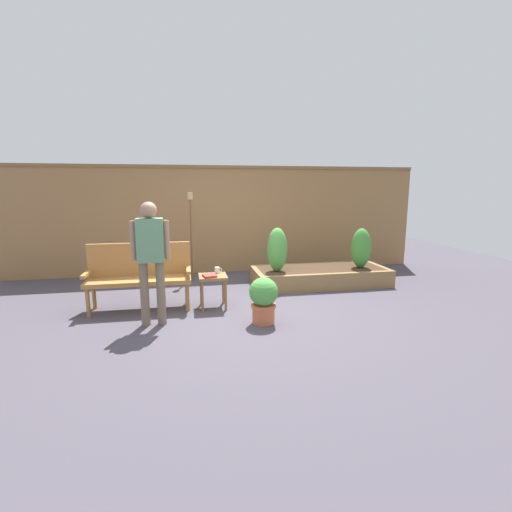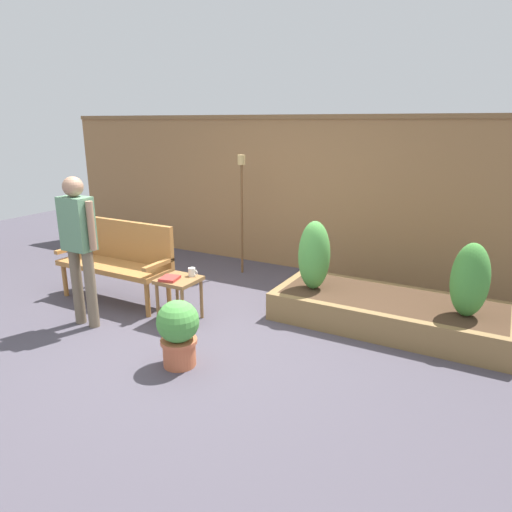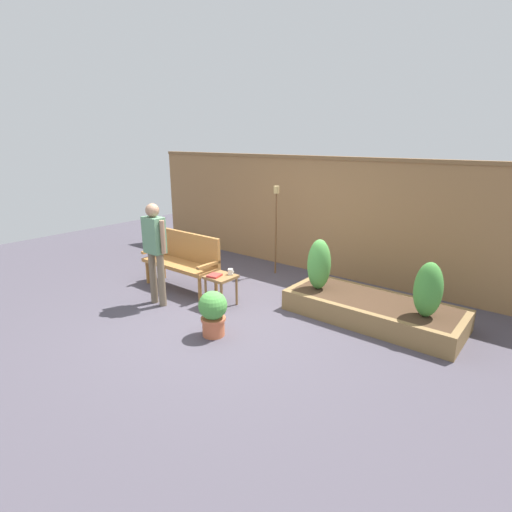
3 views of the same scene
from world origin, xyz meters
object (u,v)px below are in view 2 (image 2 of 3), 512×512
at_px(side_table, 179,286).
at_px(cup_on_table, 192,272).
at_px(garden_bench, 119,255).
at_px(potted_boxwood, 178,330).
at_px(shrub_near_bench, 314,255).
at_px(shrub_far_corner, 470,280).
at_px(tiki_torch, 242,193).
at_px(person_by_bench, 79,239).
at_px(book_on_table, 170,278).

relative_size(side_table, cup_on_table, 4.24).
height_order(garden_bench, potted_boxwood, garden_bench).
height_order(shrub_near_bench, shrub_far_corner, shrub_near_bench).
distance_m(garden_bench, tiki_torch, 1.84).
bearing_deg(shrub_far_corner, garden_bench, -169.78).
height_order(cup_on_table, shrub_near_bench, shrub_near_bench).
height_order(side_table, shrub_far_corner, shrub_far_corner).
xyz_separation_m(shrub_near_bench, tiki_torch, (-1.43, 0.89, 0.45)).
xyz_separation_m(tiki_torch, person_by_bench, (-0.54, -2.31, -0.20)).
xyz_separation_m(book_on_table, potted_boxwood, (0.64, -0.68, -0.16)).
bearing_deg(tiki_torch, shrub_far_corner, -16.58).
relative_size(shrub_near_bench, tiki_torch, 0.46).
distance_m(cup_on_table, tiki_torch, 1.76).
xyz_separation_m(potted_boxwood, person_by_bench, (-1.39, 0.21, 0.60)).
xyz_separation_m(book_on_table, tiki_torch, (-0.20, 1.83, 0.64)).
bearing_deg(tiki_torch, side_table, -81.66).
relative_size(cup_on_table, shrub_far_corner, 0.16).
bearing_deg(person_by_bench, potted_boxwood, -8.54).
relative_size(garden_bench, tiki_torch, 0.88).
bearing_deg(garden_bench, cup_on_table, -2.79).
height_order(shrub_near_bench, tiki_torch, tiki_torch).
height_order(book_on_table, shrub_far_corner, shrub_far_corner).
bearing_deg(cup_on_table, shrub_far_corner, 15.46).
relative_size(cup_on_table, tiki_torch, 0.07).
bearing_deg(potted_boxwood, shrub_near_bench, 70.09).
height_order(side_table, tiki_torch, tiki_torch).
height_order(cup_on_table, tiki_torch, tiki_torch).
distance_m(side_table, book_on_table, 0.14).
bearing_deg(shrub_near_bench, book_on_table, -142.39).
bearing_deg(person_by_bench, garden_bench, 107.39).
xyz_separation_m(book_on_table, shrub_far_corner, (2.78, 0.95, 0.16)).
distance_m(book_on_table, shrub_near_bench, 1.56).
height_order(side_table, cup_on_table, cup_on_table).
height_order(tiki_torch, person_by_bench, tiki_torch).
bearing_deg(person_by_bench, side_table, 34.95).
relative_size(cup_on_table, potted_boxwood, 0.19).
distance_m(cup_on_table, person_by_bench, 1.19).
distance_m(cup_on_table, book_on_table, 0.25).
relative_size(side_table, book_on_table, 2.51).
xyz_separation_m(potted_boxwood, tiki_torch, (-0.84, 2.52, 0.80)).
relative_size(side_table, shrub_far_corner, 0.67).
bearing_deg(book_on_table, tiki_torch, 84.34).
height_order(shrub_near_bench, person_by_bench, person_by_bench).
xyz_separation_m(side_table, potted_boxwood, (0.59, -0.77, -0.06)).
bearing_deg(garden_bench, side_table, -10.12).
relative_size(book_on_table, person_by_bench, 0.12).
distance_m(tiki_torch, person_by_bench, 2.38).
height_order(side_table, person_by_bench, person_by_bench).
relative_size(potted_boxwood, tiki_torch, 0.37).
distance_m(shrub_far_corner, tiki_torch, 3.15).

